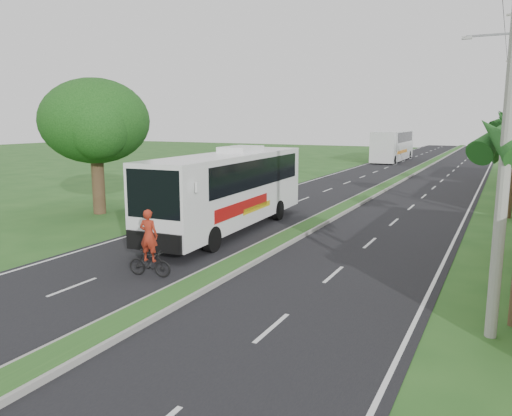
% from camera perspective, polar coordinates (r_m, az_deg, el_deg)
% --- Properties ---
extents(ground, '(180.00, 180.00, 0.00)m').
position_cam_1_polar(ground, '(14.82, -10.76, -10.92)').
color(ground, '#25521E').
rests_on(ground, ground).
extents(road_asphalt, '(14.00, 160.00, 0.02)m').
position_cam_1_polar(road_asphalt, '(32.48, 11.22, 0.55)').
color(road_asphalt, black).
rests_on(road_asphalt, ground).
extents(median_strip, '(1.20, 160.00, 0.18)m').
position_cam_1_polar(median_strip, '(32.47, 11.22, 0.71)').
color(median_strip, gray).
rests_on(median_strip, ground).
extents(lane_edge_left, '(0.12, 160.00, 0.01)m').
position_cam_1_polar(lane_edge_left, '(34.86, 0.56, 1.36)').
color(lane_edge_left, silver).
rests_on(lane_edge_left, ground).
extents(lane_edge_right, '(0.12, 160.00, 0.01)m').
position_cam_1_polar(lane_edge_right, '(31.39, 23.06, -0.41)').
color(lane_edge_right, silver).
rests_on(lane_edge_right, ground).
extents(shade_tree, '(6.30, 6.00, 7.54)m').
position_cam_1_polar(shade_tree, '(29.41, -18.05, 9.10)').
color(shade_tree, '#473321').
rests_on(shade_tree, ground).
extents(utility_pole_a, '(1.60, 0.28, 11.00)m').
position_cam_1_polar(utility_pole_a, '(12.90, 27.09, 10.82)').
color(utility_pole_a, gray).
rests_on(utility_pole_a, ground).
extents(utility_pole_b, '(3.20, 0.28, 12.00)m').
position_cam_1_polar(utility_pole_b, '(28.91, 27.19, 10.93)').
color(utility_pole_b, gray).
rests_on(utility_pole_b, ground).
extents(utility_pole_c, '(1.60, 0.28, 11.00)m').
position_cam_1_polar(utility_pole_c, '(48.90, 27.18, 9.43)').
color(utility_pole_c, gray).
rests_on(utility_pole_c, ground).
extents(utility_pole_d, '(1.60, 0.28, 10.50)m').
position_cam_1_polar(utility_pole_d, '(68.89, 27.17, 9.08)').
color(utility_pole_d, gray).
rests_on(utility_pole_d, ground).
extents(coach_bus_main, '(3.16, 12.42, 3.98)m').
position_cam_1_polar(coach_bus_main, '(23.80, -2.94, 2.61)').
color(coach_bus_main, white).
rests_on(coach_bus_main, ground).
extents(coach_bus_far, '(2.97, 13.20, 3.84)m').
position_cam_1_polar(coach_bus_far, '(67.49, 15.40, 7.06)').
color(coach_bus_far, silver).
rests_on(coach_bus_far, ground).
extents(motorcyclist, '(1.60, 0.68, 2.33)m').
position_cam_1_polar(motorcyclist, '(17.23, -12.10, -4.86)').
color(motorcyclist, black).
rests_on(motorcyclist, ground).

